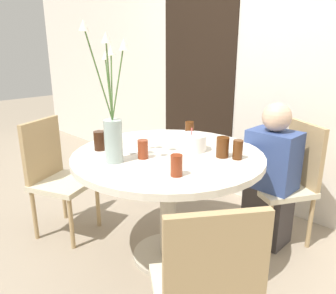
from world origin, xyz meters
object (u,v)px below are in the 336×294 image
Objects in this scene: drink_glass_5 at (223,147)px; drink_glass_2 at (143,149)px; chair_right_flank at (290,176)px; drink_glass_0 at (100,141)px; drink_glass_4 at (238,150)px; side_plate at (132,149)px; drink_glass_3 at (189,130)px; birthday_cake at (191,142)px; flower_vase at (112,122)px; chair_left_flank at (55,171)px; chair_near_front at (207,289)px; drink_glass_1 at (176,165)px; person_guest at (271,180)px.

drink_glass_2 is at bearing -132.23° from drink_glass_5.
drink_glass_0 is (-0.83, -1.08, 0.33)m from chair_right_flank.
side_plate is at bearing -150.00° from drink_glass_4.
drink_glass_2 is 0.91× the size of drink_glass_3.
chair_right_flank is 0.83m from birthday_cake.
drink_glass_3 is at bearing 91.64° from flower_vase.
side_plate is at bearing 163.01° from drink_glass_2.
chair_near_front is at bearing -119.37° from chair_left_flank.
chair_near_front is at bearing -45.33° from drink_glass_3.
flower_vase reaches higher than drink_glass_3.
birthday_cake is at bearing -99.46° from chair_near_front.
side_plate is 1.57× the size of drink_glass_1.
flower_vase is at bearing -109.67° from birthday_cake.
chair_near_front is at bearing -63.48° from drink_glass_4.
person_guest is (0.51, 0.32, -0.34)m from drink_glass_3.
birthday_cake reaches higher than drink_glass_4.
chair_right_flank reaches higher than side_plate.
drink_glass_2 is (-0.50, -0.99, 0.32)m from chair_right_flank.
drink_glass_1 is (0.23, -0.39, 0.00)m from birthday_cake.
chair_left_flank reaches higher than drink_glass_5.
chair_left_flank is 1.62m from person_guest.
chair_near_front is 7.17× the size of drink_glass_5.
drink_glass_0 reaches higher than side_plate.
drink_glass_4 is (0.31, 0.07, 0.01)m from birthday_cake.
chair_right_flank is 1.00× the size of chair_left_flank.
chair_left_flank is 7.64× the size of drink_glass_4.
drink_glass_0 is at bearing -145.55° from drink_glass_5.
drink_glass_5 is at bearing -87.59° from chair_left_flank.
chair_near_front is 7.64× the size of drink_glass_4.
drink_glass_3 is at bearing 157.95° from drink_glass_5.
side_plate is at bearing -77.65° from chair_near_front.
drink_glass_1 is at bearing -69.05° from chair_right_flank.
drink_glass_2 is (0.33, 0.09, -0.00)m from drink_glass_0.
birthday_cake reaches higher than drink_glass_1.
drink_glass_1 is at bearing -95.06° from person_guest.
flower_vase is at bearing -111.29° from chair_left_flank.
drink_glass_1 is 0.46m from drink_glass_4.
person_guest reaches higher than chair_near_front.
drink_glass_2 is 0.92× the size of drink_glass_5.
drink_glass_4 reaches higher than side_plate.
side_plate is (-0.97, 0.42, 0.27)m from chair_near_front.
side_plate is 0.19m from drink_glass_2.
chair_right_flank is 1.38m from flower_vase.
drink_glass_3 reaches higher than drink_glass_5.
drink_glass_5 reaches higher than drink_glass_1.
person_guest is (-0.38, 1.22, -0.01)m from chair_near_front.
chair_right_flank is 0.82m from drink_glass_3.
drink_glass_2 is at bearing 169.96° from drink_glass_1.
drink_glass_2 is 1.01m from person_guest.
chair_left_flank is at bearing -173.81° from drink_glass_1.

